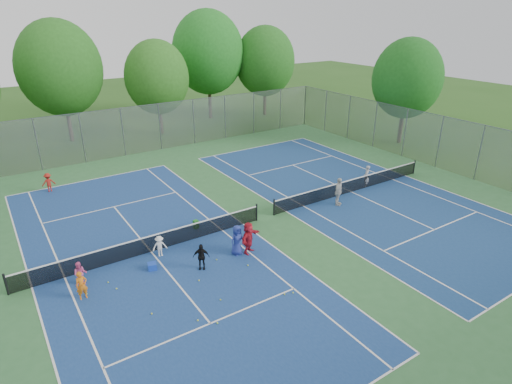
% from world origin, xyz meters
% --- Properties ---
extents(ground, '(120.00, 120.00, 0.00)m').
position_xyz_m(ground, '(0.00, 0.00, 0.00)').
color(ground, '#265019').
rests_on(ground, ground).
extents(court_pad, '(32.00, 32.00, 0.01)m').
position_xyz_m(court_pad, '(0.00, 0.00, 0.01)').
color(court_pad, '#316736').
rests_on(court_pad, ground).
extents(court_left, '(10.97, 23.77, 0.01)m').
position_xyz_m(court_left, '(-7.00, 0.00, 0.02)').
color(court_left, navy).
rests_on(court_left, court_pad).
extents(court_right, '(10.97, 23.77, 0.01)m').
position_xyz_m(court_right, '(7.00, 0.00, 0.02)').
color(court_right, navy).
rests_on(court_right, court_pad).
extents(net_left, '(12.87, 0.10, 0.91)m').
position_xyz_m(net_left, '(-7.00, 0.00, 0.46)').
color(net_left, black).
rests_on(net_left, ground).
extents(net_right, '(12.87, 0.10, 0.91)m').
position_xyz_m(net_right, '(7.00, 0.00, 0.46)').
color(net_right, black).
rests_on(net_right, ground).
extents(fence_north, '(32.00, 0.10, 4.00)m').
position_xyz_m(fence_north, '(0.00, 16.00, 2.00)').
color(fence_north, gray).
rests_on(fence_north, ground).
extents(fence_east, '(0.10, 32.00, 4.00)m').
position_xyz_m(fence_east, '(16.00, 0.00, 2.00)').
color(fence_east, gray).
rests_on(fence_east, ground).
extents(tree_nl, '(7.20, 7.20, 10.69)m').
position_xyz_m(tree_nl, '(-6.00, 23.00, 6.54)').
color(tree_nl, '#443326').
rests_on(tree_nl, ground).
extents(tree_nc, '(6.00, 6.00, 8.85)m').
position_xyz_m(tree_nc, '(2.00, 21.00, 5.39)').
color(tree_nc, '#443326').
rests_on(tree_nc, ground).
extents(tree_nr, '(7.60, 7.60, 11.42)m').
position_xyz_m(tree_nr, '(9.00, 24.00, 7.04)').
color(tree_nr, '#443326').
rests_on(tree_nr, ground).
extents(tree_ne, '(6.60, 6.60, 9.77)m').
position_xyz_m(tree_ne, '(15.00, 22.00, 5.97)').
color(tree_ne, '#443326').
rests_on(tree_ne, ground).
extents(tree_side_e, '(6.00, 6.00, 9.20)m').
position_xyz_m(tree_side_e, '(19.00, 6.00, 5.74)').
color(tree_side_e, '#443326').
rests_on(tree_side_e, ground).
extents(ball_crate, '(0.47, 0.47, 0.33)m').
position_xyz_m(ball_crate, '(-7.51, -1.53, 0.17)').
color(ball_crate, '#183EB4').
rests_on(ball_crate, ground).
extents(ball_hopper, '(0.29, 0.29, 0.50)m').
position_xyz_m(ball_hopper, '(-3.98, 1.05, 0.25)').
color(ball_hopper, '#248625').
rests_on(ball_hopper, ground).
extents(student_a, '(0.49, 0.33, 1.30)m').
position_xyz_m(student_a, '(-10.73, -2.03, 0.65)').
color(student_a, orange).
rests_on(student_a, ground).
extents(student_b, '(0.67, 0.59, 1.16)m').
position_xyz_m(student_b, '(-10.56, -0.99, 0.58)').
color(student_b, '#DF5693').
rests_on(student_b, ground).
extents(student_c, '(0.77, 0.53, 1.11)m').
position_xyz_m(student_c, '(-6.73, -0.60, 0.55)').
color(student_c, white).
rests_on(student_c, ground).
extents(student_d, '(0.83, 0.65, 1.32)m').
position_xyz_m(student_d, '(-5.54, -2.75, 0.66)').
color(student_d, black).
rests_on(student_d, ground).
extents(student_e, '(0.84, 0.61, 1.58)m').
position_xyz_m(student_e, '(-3.45, -2.54, 0.79)').
color(student_e, navy).
rests_on(student_e, ground).
extents(student_f, '(1.60, 1.16, 1.67)m').
position_xyz_m(student_f, '(-2.90, -2.73, 0.84)').
color(student_f, red).
rests_on(student_f, ground).
extents(child_far_baseline, '(0.84, 0.49, 1.30)m').
position_xyz_m(child_far_baseline, '(-9.86, 11.22, 0.65)').
color(child_far_baseline, '#A12017').
rests_on(child_far_baseline, ground).
extents(instructor, '(0.68, 0.63, 1.56)m').
position_xyz_m(instructor, '(8.45, 0.12, 0.78)').
color(instructor, gray).
rests_on(instructor, ground).
extents(teen_court_b, '(1.14, 0.89, 1.80)m').
position_xyz_m(teen_court_b, '(4.80, -0.99, 0.90)').
color(teen_court_b, beige).
rests_on(teen_court_b, ground).
extents(tennis_ball_0, '(0.07, 0.07, 0.07)m').
position_xyz_m(tennis_ball_0, '(-6.78, -6.57, 0.03)').
color(tennis_ball_0, '#C0E334').
rests_on(tennis_ball_0, ground).
extents(tennis_ball_1, '(0.07, 0.07, 0.07)m').
position_xyz_m(tennis_ball_1, '(-4.61, -2.51, 0.03)').
color(tennis_ball_1, '#9FC22D').
rests_on(tennis_ball_1, ground).
extents(tennis_ball_2, '(0.07, 0.07, 0.07)m').
position_xyz_m(tennis_ball_2, '(-3.60, -3.78, 0.03)').
color(tennis_ball_2, '#BCCF30').
rests_on(tennis_ball_2, ground).
extents(tennis_ball_3, '(0.07, 0.07, 0.07)m').
position_xyz_m(tennis_ball_3, '(-5.97, -5.36, 0.03)').
color(tennis_ball_3, '#AAC52D').
rests_on(tennis_ball_3, ground).
extents(tennis_ball_4, '(0.07, 0.07, 0.07)m').
position_xyz_m(tennis_ball_4, '(-3.12, -6.66, 0.03)').
color(tennis_ball_4, '#C2E034').
rests_on(tennis_ball_4, ground).
extents(tennis_ball_5, '(0.07, 0.07, 0.07)m').
position_xyz_m(tennis_ball_5, '(-7.34, -6.00, 0.03)').
color(tennis_ball_5, '#E2F138').
rests_on(tennis_ball_5, ground).
extents(tennis_ball_6, '(0.07, 0.07, 0.07)m').
position_xyz_m(tennis_ball_6, '(-3.49, -6.54, 0.03)').
color(tennis_ball_6, '#ADC22D').
rests_on(tennis_ball_6, ground).
extents(tennis_ball_7, '(0.07, 0.07, 0.07)m').
position_xyz_m(tennis_ball_7, '(-10.58, -1.85, 0.03)').
color(tennis_ball_7, '#B0CA2F').
rests_on(tennis_ball_7, ground).
extents(tennis_ball_8, '(0.07, 0.07, 0.07)m').
position_xyz_m(tennis_ball_8, '(-9.40, -2.18, 0.03)').
color(tennis_ball_8, '#DCF138').
rests_on(tennis_ball_8, ground).
extents(tennis_ball_9, '(0.07, 0.07, 0.07)m').
position_xyz_m(tennis_ball_9, '(-8.71, -4.63, 0.03)').
color(tennis_ball_9, gold).
rests_on(tennis_ball_9, ground).
extents(tennis_ball_10, '(0.07, 0.07, 0.07)m').
position_xyz_m(tennis_ball_10, '(-9.57, -1.50, 0.03)').
color(tennis_ball_10, '#A4C22D').
rests_on(tennis_ball_10, ground).
extents(tennis_ball_11, '(0.07, 0.07, 0.07)m').
position_xyz_m(tennis_ball_11, '(-6.11, -3.60, 0.03)').
color(tennis_ball_11, yellow).
rests_on(tennis_ball_11, ground).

